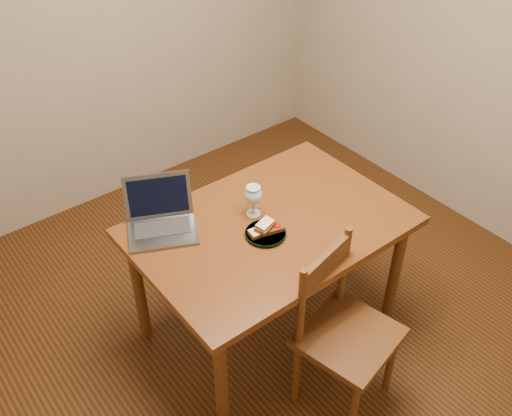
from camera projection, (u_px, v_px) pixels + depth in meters
floor at (270, 309)px, 3.32m from camera, size 3.20×3.20×0.02m
back_wall at (107, 9)px, 3.50m from camera, size 3.20×0.02×2.60m
right_wall at (489, 25)px, 3.29m from camera, size 0.02×3.20×2.60m
table at (270, 237)px, 2.81m from camera, size 1.30×0.90×0.74m
chair at (345, 327)px, 2.58m from camera, size 0.49×0.48×0.45m
plate at (266, 234)px, 2.69m from camera, size 0.20×0.20×0.02m
sandwich_cheese at (259, 232)px, 2.66m from camera, size 0.10×0.07×0.03m
sandwich_tomato at (273, 228)px, 2.68m from camera, size 0.11×0.08×0.03m
sandwich_top at (265, 226)px, 2.66m from camera, size 0.12×0.09×0.03m
milk_glass at (253, 201)px, 2.76m from camera, size 0.09×0.09×0.17m
laptop at (161, 215)px, 2.71m from camera, size 0.42×0.40×0.23m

